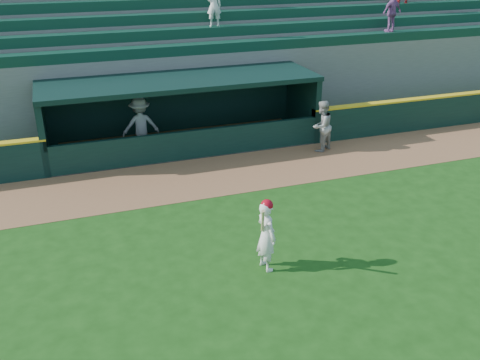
# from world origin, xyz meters

# --- Properties ---
(ground) EXTENTS (120.00, 120.00, 0.00)m
(ground) POSITION_xyz_m (0.00, 0.00, 0.00)
(ground) COLOR #184310
(ground) RESTS_ON ground
(warning_track) EXTENTS (40.00, 3.00, 0.01)m
(warning_track) POSITION_xyz_m (0.00, 4.90, 0.01)
(warning_track) COLOR brown
(warning_track) RESTS_ON ground
(dugout_player_front) EXTENTS (1.08, 1.00, 1.78)m
(dugout_player_front) POSITION_xyz_m (4.43, 5.77, 0.89)
(dugout_player_front) COLOR #9D9D98
(dugout_player_front) RESTS_ON ground
(dugout_player_inside) EXTENTS (1.25, 0.72, 1.92)m
(dugout_player_inside) POSITION_xyz_m (-1.45, 7.71, 0.96)
(dugout_player_inside) COLOR #A8A8A3
(dugout_player_inside) RESTS_ON ground
(dugout) EXTENTS (9.40, 2.80, 2.46)m
(dugout) POSITION_xyz_m (0.00, 8.00, 1.36)
(dugout) COLOR #61615D
(dugout) RESTS_ON ground
(stands) EXTENTS (34.50, 6.25, 7.62)m
(stands) POSITION_xyz_m (0.02, 12.57, 2.40)
(stands) COLOR slate
(stands) RESTS_ON ground
(batter_at_plate) EXTENTS (0.55, 0.80, 1.72)m
(batter_at_plate) POSITION_xyz_m (-0.09, -0.40, 0.86)
(batter_at_plate) COLOR white
(batter_at_plate) RESTS_ON ground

